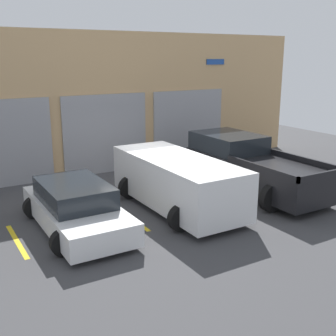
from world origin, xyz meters
The scene contains 9 objects.
ground_plane centered at (0.00, 0.00, 0.00)m, with size 28.00×28.00×0.00m, color #3D3D3F.
shophouse_building centered at (-0.01, 3.29, 2.57)m, with size 17.63×0.68×5.22m.
pickup_truck centered at (3.03, -1.50, 0.81)m, with size 2.54×5.32×1.71m.
sedan_white centered at (-3.03, -1.76, 0.57)m, with size 2.12×4.22×1.22m.
sedan_side centered at (0.00, -1.79, 0.83)m, with size 2.31×4.82×1.51m.
parking_stripe_far_left centered at (-4.54, -1.79, 0.00)m, with size 0.12×2.20×0.01m, color gold.
parking_stripe_left centered at (-1.51, -1.79, 0.00)m, with size 0.12×2.20×0.01m, color gold.
parking_stripe_centre centered at (1.51, -1.79, 0.00)m, with size 0.12×2.20×0.01m, color gold.
parking_stripe_right centered at (4.54, -1.79, 0.00)m, with size 0.12×2.20×0.01m, color gold.
Camera 1 is at (-6.17, -11.69, 4.31)m, focal length 45.00 mm.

